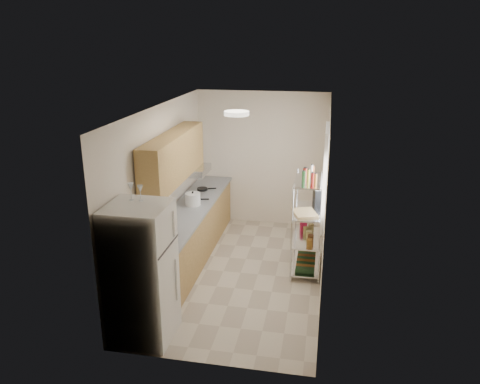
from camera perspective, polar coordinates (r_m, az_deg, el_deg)
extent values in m
cube|color=beige|center=(7.51, 0.07, -9.84)|extent=(2.50, 4.40, 0.01)
cube|color=white|center=(6.68, 0.08, 10.27)|extent=(2.50, 4.40, 0.01)
cube|color=beige|center=(9.08, 2.65, 4.04)|extent=(2.50, 0.01, 2.60)
cube|color=beige|center=(5.00, -4.63, -8.41)|extent=(2.50, 0.01, 2.60)
cube|color=beige|center=(7.31, -9.64, 0.22)|extent=(0.01, 4.40, 2.60)
cube|color=beige|center=(6.88, 10.41, -1.00)|extent=(0.01, 4.40, 2.60)
cube|color=tan|center=(7.91, -5.92, -4.94)|extent=(0.60, 3.48, 0.86)
cube|color=gray|center=(7.74, -5.93, -1.89)|extent=(0.63, 3.51, 0.04)
cube|color=#B7BABC|center=(6.74, -8.94, -5.21)|extent=(0.52, 0.44, 0.04)
cube|color=#B7BABC|center=(9.05, -1.82, -1.55)|extent=(0.01, 0.55, 0.72)
cube|color=tan|center=(7.20, -8.08, 4.23)|extent=(0.33, 2.20, 0.72)
cube|color=#B7BABC|center=(8.02, -5.77, 2.70)|extent=(0.50, 0.60, 0.12)
cube|color=white|center=(7.14, 10.32, 1.83)|extent=(0.06, 1.00, 1.46)
cube|color=silver|center=(7.63, 8.02, -8.67)|extent=(0.45, 0.90, 0.02)
cube|color=silver|center=(7.44, 8.18, -5.58)|extent=(0.45, 0.90, 0.02)
cube|color=silver|center=(7.27, 8.34, -2.34)|extent=(0.45, 0.90, 0.02)
cube|color=silver|center=(7.11, 8.52, 1.43)|extent=(0.45, 0.90, 0.02)
cylinder|color=silver|center=(6.96, 6.32, -5.23)|extent=(0.02, 0.02, 1.55)
cylinder|color=silver|center=(7.77, 6.85, -2.67)|extent=(0.02, 0.02, 1.55)
cylinder|color=silver|center=(6.94, 9.84, -5.44)|extent=(0.02, 0.02, 1.55)
cylinder|color=silver|center=(7.75, 9.99, -2.85)|extent=(0.02, 0.02, 1.55)
cylinder|color=white|center=(6.40, -0.42, 9.59)|extent=(0.34, 0.34, 0.05)
cube|color=silver|center=(5.80, -11.93, -9.65)|extent=(0.71, 0.71, 1.73)
cylinder|color=white|center=(7.76, -5.77, -0.87)|extent=(0.25, 0.25, 0.20)
cylinder|color=black|center=(7.98, -5.74, -0.92)|extent=(0.27, 0.27, 0.04)
cylinder|color=black|center=(8.51, -4.61, 0.36)|extent=(0.25, 0.25, 0.04)
cube|color=tan|center=(7.12, 7.90, -2.54)|extent=(0.44, 0.50, 0.03)
cube|color=black|center=(7.53, 9.60, -0.45)|extent=(0.21, 0.27, 0.28)
cube|color=maroon|center=(7.66, 7.73, -4.14)|extent=(0.12, 0.15, 0.15)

